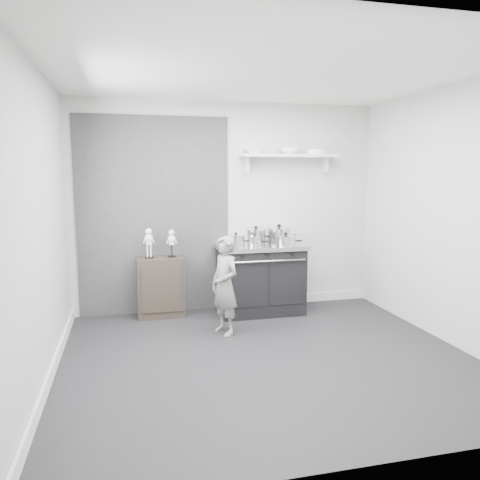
# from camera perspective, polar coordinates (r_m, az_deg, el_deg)

# --- Properties ---
(ground) EXTENTS (4.00, 4.00, 0.00)m
(ground) POSITION_cam_1_polar(r_m,az_deg,el_deg) (4.75, 3.25, -14.09)
(ground) COLOR black
(ground) RESTS_ON ground
(room_shell) EXTENTS (4.02, 3.62, 2.71)m
(room_shell) POSITION_cam_1_polar(r_m,az_deg,el_deg) (4.51, 1.78, 6.16)
(room_shell) COLOR #B5B5B3
(room_shell) RESTS_ON ground
(wall_shelf) EXTENTS (1.30, 0.26, 0.24)m
(wall_shelf) POSITION_cam_1_polar(r_m,az_deg,el_deg) (6.24, 5.99, 10.09)
(wall_shelf) COLOR silver
(wall_shelf) RESTS_ON room_shell
(stove) EXTENTS (1.11, 0.70, 0.89)m
(stove) POSITION_cam_1_polar(r_m,az_deg,el_deg) (6.06, 2.47, -4.66)
(stove) COLOR black
(stove) RESTS_ON ground
(side_cabinet) EXTENTS (0.58, 0.34, 0.75)m
(side_cabinet) POSITION_cam_1_polar(r_m,az_deg,el_deg) (5.99, -9.65, -5.65)
(side_cabinet) COLOR black
(side_cabinet) RESTS_ON ground
(child) EXTENTS (0.40, 0.48, 1.11)m
(child) POSITION_cam_1_polar(r_m,az_deg,el_deg) (5.24, -1.85, -5.55)
(child) COLOR slate
(child) RESTS_ON ground
(pot_front_left) EXTENTS (0.31, 0.22, 0.18)m
(pot_front_left) POSITION_cam_1_polar(r_m,az_deg,el_deg) (5.78, -0.48, -0.09)
(pot_front_left) COLOR silver
(pot_front_left) RESTS_ON stove
(pot_back_left) EXTENTS (0.33, 0.25, 0.22)m
(pot_back_left) POSITION_cam_1_polar(r_m,az_deg,el_deg) (6.08, 1.94, 0.50)
(pot_back_left) COLOR silver
(pot_back_left) RESTS_ON stove
(pot_back_right) EXTENTS (0.40, 0.31, 0.24)m
(pot_back_right) POSITION_cam_1_polar(r_m,az_deg,el_deg) (6.17, 4.77, 0.63)
(pot_back_right) COLOR silver
(pot_back_right) RESTS_ON stove
(pot_front_right) EXTENTS (0.34, 0.26, 0.17)m
(pot_front_right) POSITION_cam_1_polar(r_m,az_deg,el_deg) (5.88, 5.60, -0.06)
(pot_front_right) COLOR silver
(pot_front_right) RESTS_ON stove
(pot_front_center) EXTENTS (0.26, 0.17, 0.16)m
(pot_front_center) POSITION_cam_1_polar(r_m,az_deg,el_deg) (5.77, 1.82, -0.15)
(pot_front_center) COLOR silver
(pot_front_center) RESTS_ON stove
(skeleton_full) EXTENTS (0.12, 0.08, 0.43)m
(skeleton_full) POSITION_cam_1_polar(r_m,az_deg,el_deg) (5.87, -11.06, -0.11)
(skeleton_full) COLOR white
(skeleton_full) RESTS_ON side_cabinet
(skeleton_torso) EXTENTS (0.11, 0.07, 0.39)m
(skeleton_torso) POSITION_cam_1_polar(r_m,az_deg,el_deg) (5.89, -8.33, -0.17)
(skeleton_torso) COLOR white
(skeleton_torso) RESTS_ON side_cabinet
(bowl_large) EXTENTS (0.27, 0.27, 0.07)m
(bowl_large) POSITION_cam_1_polar(r_m,az_deg,el_deg) (6.10, 1.85, 10.78)
(bowl_large) COLOR white
(bowl_large) RESTS_ON wall_shelf
(bowl_small) EXTENTS (0.25, 0.25, 0.08)m
(bowl_small) POSITION_cam_1_polar(r_m,az_deg,el_deg) (6.24, 6.10, 10.74)
(bowl_small) COLOR white
(bowl_small) RESTS_ON wall_shelf
(plate_stack) EXTENTS (0.28, 0.28, 0.06)m
(plate_stack) POSITION_cam_1_polar(r_m,az_deg,el_deg) (6.37, 9.27, 10.54)
(plate_stack) COLOR silver
(plate_stack) RESTS_ON wall_shelf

